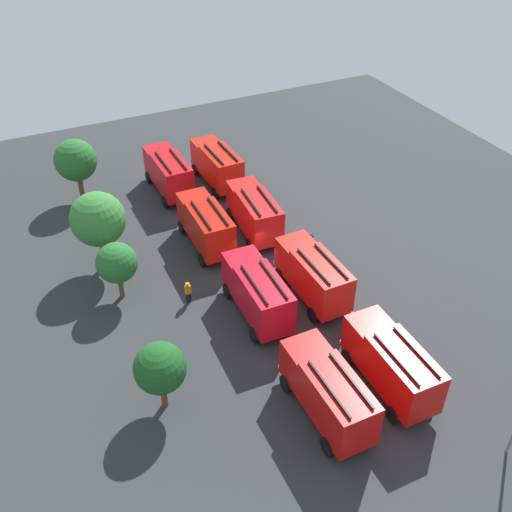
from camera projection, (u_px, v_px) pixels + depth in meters
ground_plane at (256, 270)px, 45.08m from camera, size 64.31×64.31×0.00m
fire_truck_0 at (391, 362)px, 34.63m from camera, size 7.23×2.82×3.88m
fire_truck_1 at (313, 274)px, 41.33m from camera, size 7.22×2.81×3.88m
fire_truck_2 at (254, 211)px, 47.84m from camera, size 7.37×3.21×3.88m
fire_truck_3 at (217, 164)px, 54.35m from camera, size 7.24×2.86×3.88m
fire_truck_4 at (327, 390)px, 32.94m from camera, size 7.21×2.77×3.88m
fire_truck_5 at (257, 291)px, 39.80m from camera, size 7.27×2.93×3.88m
fire_truck_6 at (206, 224)px, 46.37m from camera, size 7.24×2.84×3.88m
fire_truck_7 at (168, 172)px, 53.12m from camera, size 7.23×2.82×3.88m
firefighter_0 at (352, 321)px, 39.13m from camera, size 0.44×0.48×1.73m
firefighter_1 at (188, 292)px, 41.59m from camera, size 0.28×0.42×1.73m
firefighter_2 at (310, 241)px, 46.58m from camera, size 0.32×0.46×1.68m
tree_0 at (160, 368)px, 32.90m from camera, size 3.04×3.04×4.72m
tree_1 at (117, 263)px, 40.83m from camera, size 2.94×2.94×4.55m
tree_2 at (98, 219)px, 43.00m from camera, size 4.12×4.12×6.39m
tree_3 at (76, 160)px, 51.22m from camera, size 3.72×3.72×5.77m
traffic_cone_0 at (344, 297)px, 42.21m from camera, size 0.39×0.39×0.56m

